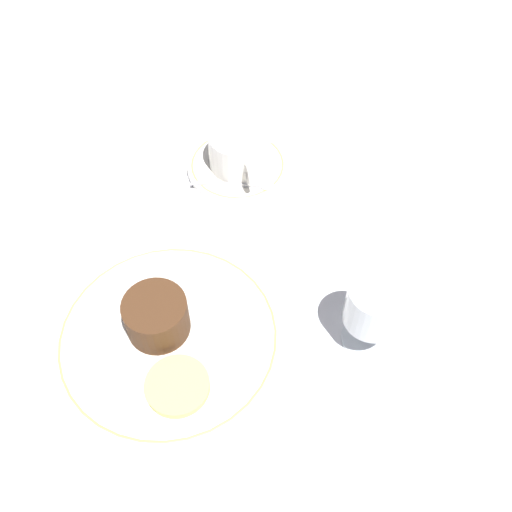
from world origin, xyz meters
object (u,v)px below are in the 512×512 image
object	(u,v)px
coffee_cup	(240,149)
wine_glass	(374,307)
dinner_plate	(169,338)
dessert_cake	(156,315)
fork	(150,221)

from	to	relation	value
coffee_cup	wine_glass	size ratio (longest dim) A/B	1.09
dinner_plate	coffee_cup	distance (m)	0.30
dinner_plate	wine_glass	distance (m)	0.24
wine_glass	dessert_cake	world-z (taller)	wine_glass
dessert_cake	fork	bearing A→B (deg)	175.67
coffee_cup	fork	world-z (taller)	coffee_cup
wine_glass	fork	xyz separation A→B (m)	(-0.24, -0.22, -0.07)
dinner_plate	fork	world-z (taller)	dinner_plate
dinner_plate	wine_glass	bearing A→B (deg)	76.66
coffee_cup	dinner_plate	bearing A→B (deg)	-29.84
coffee_cup	dessert_cake	size ratio (longest dim) A/B	1.55
dinner_plate	dessert_cake	size ratio (longest dim) A/B	3.68
fork	dessert_cake	distance (m)	0.18
fork	coffee_cup	bearing A→B (deg)	115.78
coffee_cup	dessert_cake	distance (m)	0.29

